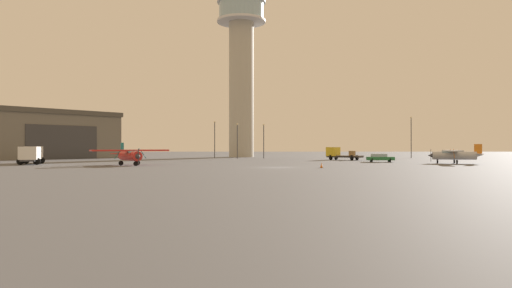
{
  "coord_description": "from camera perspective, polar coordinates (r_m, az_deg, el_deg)",
  "views": [
    {
      "loc": [
        -2.55,
        -56.3,
        2.49
      ],
      "look_at": [
        -2.4,
        32.48,
        3.11
      ],
      "focal_mm": 32.14,
      "sensor_mm": 36.0,
      "label": 1
    }
  ],
  "objects": [
    {
      "name": "light_post_east",
      "position": [
        101.1,
        -2.43,
        0.86
      ],
      "size": [
        0.44,
        0.44,
        7.82
      ],
      "color": "#38383D",
      "rests_on": "ground_plane"
    },
    {
      "name": "light_post_north",
      "position": [
        101.65,
        0.87,
        0.82
      ],
      "size": [
        0.44,
        0.44,
        7.7
      ],
      "color": "#38383D",
      "rests_on": "ground_plane"
    },
    {
      "name": "truck_flatbed_yellow",
      "position": [
        90.77,
        10.23,
        -1.2
      ],
      "size": [
        6.85,
        6.29,
        2.5
      ],
      "rotation": [
        0.0,
        0.0,
        2.44
      ],
      "color": "#38383D",
      "rests_on": "ground_plane"
    },
    {
      "name": "car_green",
      "position": [
        79.41,
        15.07,
        -1.65
      ],
      "size": [
        4.64,
        2.58,
        1.37
      ],
      "rotation": [
        0.0,
        0.0,
        6.17
      ],
      "color": "#287A42",
      "rests_on": "ground_plane"
    },
    {
      "name": "ground_plane",
      "position": [
        56.41,
        2.5,
        -2.93
      ],
      "size": [
        400.0,
        400.0,
        0.0
      ],
      "primitive_type": "plane",
      "color": "#545456"
    },
    {
      "name": "light_post_west",
      "position": [
        111.24,
        18.65,
        1.23
      ],
      "size": [
        0.44,
        0.44,
        9.55
      ],
      "color": "#38383D",
      "rests_on": "ground_plane"
    },
    {
      "name": "hangar",
      "position": [
        113.14,
        -25.34,
        1.02
      ],
      "size": [
        35.49,
        35.87,
        10.39
      ],
      "rotation": [
        0.0,
        0.0,
        -0.74
      ],
      "color": "#6B665B",
      "rests_on": "ground_plane"
    },
    {
      "name": "light_post_centre",
      "position": [
        107.33,
        -5.26,
        1.0
      ],
      "size": [
        0.44,
        0.44,
        8.59
      ],
      "color": "#38383D",
      "rests_on": "ground_plane"
    },
    {
      "name": "control_tower",
      "position": [
        118.49,
        -1.93,
        10.14
      ],
      "size": [
        12.38,
        12.38,
        43.82
      ],
      "color": "#B2AD9E",
      "rests_on": "ground_plane"
    },
    {
      "name": "traffic_cone_near_left",
      "position": [
        55.61,
        8.06,
        -2.64
      ],
      "size": [
        0.36,
        0.36,
        0.65
      ],
      "color": "black",
      "rests_on": "ground_plane"
    },
    {
      "name": "truck_box_white",
      "position": [
        74.24,
        -26.29,
        -1.11
      ],
      "size": [
        4.51,
        7.49,
        2.61
      ],
      "rotation": [
        0.0,
        0.0,
        1.88
      ],
      "color": "#38383D",
      "rests_on": "ground_plane"
    },
    {
      "name": "airplane_red",
      "position": [
        65.42,
        -15.55,
        -1.28
      ],
      "size": [
        9.77,
        8.08,
        3.15
      ],
      "rotation": [
        0.0,
        0.0,
        5.29
      ],
      "color": "red",
      "rests_on": "ground_plane"
    },
    {
      "name": "airplane_silver",
      "position": [
        76.02,
        23.42,
        -1.2
      ],
      "size": [
        7.86,
        10.07,
        2.97
      ],
      "rotation": [
        0.0,
        0.0,
        2.9
      ],
      "color": "#B7BABF",
      "rests_on": "ground_plane"
    }
  ]
}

